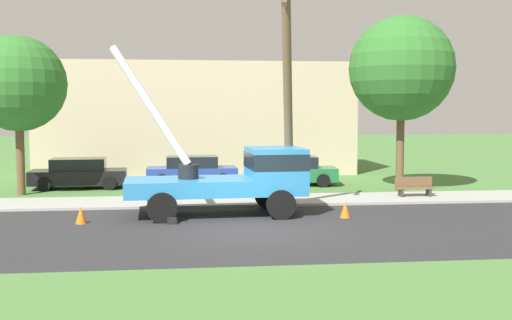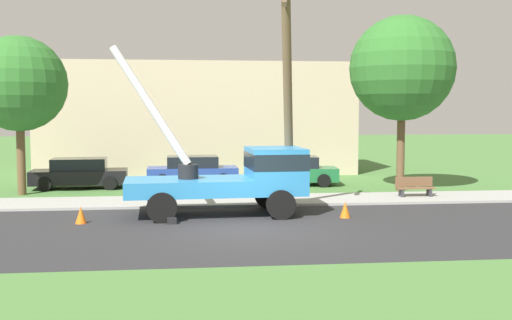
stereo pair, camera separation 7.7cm
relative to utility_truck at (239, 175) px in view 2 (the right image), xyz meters
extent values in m
plane|color=#477538|center=(0.10, 9.10, -1.41)|extent=(120.00, 120.00, 0.00)
cube|color=#2B2B2D|center=(0.10, -2.90, -1.40)|extent=(80.00, 8.88, 0.01)
cube|color=#9E9E99|center=(0.10, 3.02, -1.36)|extent=(80.00, 2.96, 0.10)
cube|color=#2D84C6|center=(-1.80, -0.11, -0.38)|extent=(4.42, 2.62, 0.55)
cube|color=#2D84C6|center=(1.30, 0.05, 0.14)|extent=(2.02, 2.49, 1.60)
cube|color=#19232D|center=(1.30, 0.05, 0.49)|extent=(2.04, 2.51, 0.56)
cylinder|color=black|center=(-1.78, -0.11, 0.14)|extent=(0.70, 0.70, 0.50)
cylinder|color=silver|center=(-3.09, 0.48, 2.44)|extent=(2.94, 1.52, 4.26)
cube|color=black|center=(-2.33, -1.59, -1.31)|extent=(0.31, 0.31, 0.20)
cube|color=black|center=(-2.47, 1.31, -1.31)|extent=(0.31, 0.31, 0.20)
cylinder|color=black|center=(1.31, -1.15, -0.91)|extent=(1.00, 0.30, 1.00)
cylinder|color=black|center=(1.19, 1.25, -0.91)|extent=(1.00, 0.30, 1.00)
cylinder|color=black|center=(-2.65, -1.35, -0.91)|extent=(1.00, 0.30, 1.00)
cylinder|color=black|center=(-2.77, 1.05, -0.91)|extent=(1.00, 0.30, 1.00)
cylinder|color=brown|center=(1.80, 0.46, 2.79)|extent=(1.11, 3.51, 8.52)
cone|color=orange|center=(3.55, -1.10, -1.13)|extent=(0.36, 0.36, 0.56)
cone|color=orange|center=(-5.26, -1.20, -1.13)|extent=(0.36, 0.36, 0.56)
cube|color=black|center=(-6.85, 8.17, -0.86)|extent=(4.50, 2.05, 0.65)
cube|color=black|center=(-6.85, 8.17, -0.26)|extent=(2.55, 1.79, 0.55)
cylinder|color=black|center=(-5.35, 7.35, -1.09)|extent=(0.64, 0.22, 0.64)
cylinder|color=black|center=(-5.45, 9.15, -1.09)|extent=(0.64, 0.22, 0.64)
cylinder|color=black|center=(-8.25, 7.19, -1.09)|extent=(0.64, 0.22, 0.64)
cylinder|color=black|center=(-8.35, 8.98, -1.09)|extent=(0.64, 0.22, 0.64)
cube|color=#263F99|center=(-1.53, 8.99, -0.86)|extent=(4.43, 1.87, 0.65)
cube|color=black|center=(-1.53, 8.99, -0.26)|extent=(2.49, 1.69, 0.55)
cylinder|color=black|center=(-0.07, 8.11, -1.09)|extent=(0.64, 0.22, 0.64)
cylinder|color=black|center=(-0.10, 9.91, -1.09)|extent=(0.64, 0.22, 0.64)
cylinder|color=black|center=(-2.97, 8.07, -1.09)|extent=(0.64, 0.22, 0.64)
cylinder|color=black|center=(-3.00, 9.87, -1.09)|extent=(0.64, 0.22, 0.64)
cube|color=#1E6638|center=(3.32, 8.28, -0.86)|extent=(4.55, 2.20, 0.65)
cube|color=black|center=(3.32, 8.28, -0.26)|extent=(2.61, 1.88, 0.55)
cylinder|color=black|center=(4.68, 7.25, -1.09)|extent=(0.64, 0.22, 0.64)
cylinder|color=black|center=(4.85, 9.04, -1.09)|extent=(0.64, 0.22, 0.64)
cylinder|color=black|center=(1.79, 7.51, -1.09)|extent=(0.64, 0.22, 0.64)
cylinder|color=black|center=(1.96, 9.31, -1.09)|extent=(0.64, 0.22, 0.64)
cube|color=brown|center=(7.61, 3.02, -0.96)|extent=(1.60, 0.44, 0.06)
cube|color=brown|center=(7.61, 3.22, -0.71)|extent=(1.60, 0.06, 0.40)
cube|color=#333338|center=(7.01, 3.02, -1.18)|extent=(0.10, 0.40, 0.45)
cube|color=#333338|center=(8.21, 3.02, -1.18)|extent=(0.10, 0.40, 0.45)
cylinder|color=brown|center=(7.89, 5.65, 1.19)|extent=(0.36, 0.36, 5.19)
sphere|color=#2D6B28|center=(7.89, 5.65, 4.15)|extent=(4.75, 4.75, 4.75)
cylinder|color=brown|center=(-8.96, 6.14, 0.84)|extent=(0.36, 0.36, 4.49)
sphere|color=#2D6B28|center=(-8.96, 6.14, 3.40)|extent=(4.11, 4.11, 4.11)
cube|color=#C6B293|center=(-1.12, 15.60, 1.79)|extent=(18.00, 6.00, 6.40)
camera|label=1|loc=(-1.92, -21.57, 2.26)|focal=43.46mm
camera|label=2|loc=(-1.85, -21.58, 2.26)|focal=43.46mm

